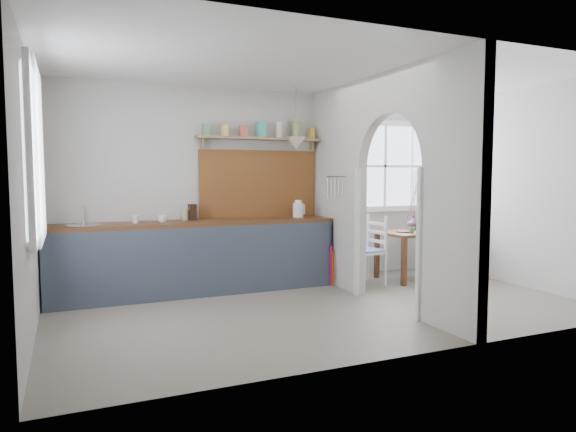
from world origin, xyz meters
name	(u,v)px	position (x,y,z in m)	size (l,w,h in m)	color
floor	(326,308)	(0.00, 0.00, 0.00)	(5.80, 3.20, 0.01)	gray
ceiling	(327,69)	(0.00, 0.00, 2.60)	(5.80, 3.20, 0.01)	beige
walls	(327,191)	(0.00, 0.00, 1.30)	(5.81, 3.21, 2.60)	beige
partition	(378,177)	(0.70, 0.06, 1.45)	(0.12, 3.20, 2.60)	beige
kitchen_window	(31,154)	(-2.87, 0.00, 1.65)	(0.10, 1.16, 1.50)	white
nook_window	(385,166)	(1.80, 1.56, 1.60)	(1.76, 0.10, 1.30)	white
counter	(197,256)	(-1.13, 1.33, 0.46)	(3.50, 0.60, 0.90)	#4E2C14
sink	(84,226)	(-2.43, 1.30, 0.89)	(0.40, 0.40, 0.02)	silver
backsplash	(259,184)	(-0.20, 1.58, 1.35)	(1.65, 0.03, 0.90)	brown
shelf	(261,135)	(-0.20, 1.49, 2.00)	(1.75, 0.20, 0.21)	olive
pendant_lamp	(296,143)	(0.15, 1.15, 1.88)	(0.26, 0.26, 0.16)	silver
utensil_rail	(336,176)	(0.61, 0.90, 1.45)	(0.02, 0.02, 0.50)	silver
dining_table	(418,255)	(1.94, 0.92, 0.34)	(1.09, 0.72, 0.68)	#4E2C14
chair_left	(365,250)	(1.05, 0.89, 0.46)	(0.42, 0.42, 0.93)	white
chair_right	(463,244)	(2.79, 0.96, 0.44)	(0.41, 0.41, 0.89)	white
kettle	(298,209)	(0.26, 1.33, 1.01)	(0.19, 0.15, 0.23)	white
mug_a	(135,219)	(-1.86, 1.30, 0.95)	(0.10, 0.10, 0.10)	silver
mug_b	(162,219)	(-1.55, 1.28, 0.94)	(0.11, 0.11, 0.09)	white
knife_block	(192,212)	(-1.15, 1.44, 1.00)	(0.09, 0.13, 0.20)	black
jar	(185,215)	(-1.24, 1.45, 0.97)	(0.09, 0.09, 0.14)	tan
towel_magenta	(331,265)	(0.58, 0.98, 0.28)	(0.02, 0.03, 0.53)	#AB1054
towel_orange	(333,268)	(0.58, 0.92, 0.25)	(0.02, 0.03, 0.46)	#C9480D
bowl	(436,228)	(2.21, 0.85, 0.72)	(0.32, 0.32, 0.08)	white
table_cup	(412,230)	(1.72, 0.76, 0.72)	(0.09, 0.09, 0.08)	#519250
plate	(403,232)	(1.65, 0.87, 0.69)	(0.19, 0.19, 0.02)	#2C2222
vase	(414,222)	(2.03, 1.14, 0.78)	(0.19, 0.19, 0.20)	#4A344E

